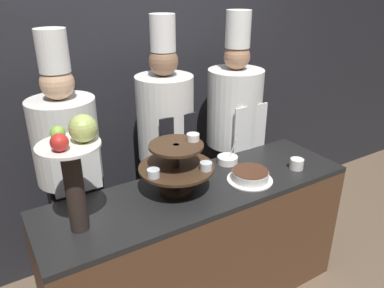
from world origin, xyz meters
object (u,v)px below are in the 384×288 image
object	(u,v)px
fruit_pedestal	(74,161)
chef_center_right	(234,128)
cup_white	(297,164)
serving_bowl_far	(228,160)
cake_round	(250,176)
tiered_stand	(177,163)
chef_center_left	(166,142)
chef_left	(70,168)

from	to	relation	value
fruit_pedestal	chef_center_right	size ratio (longest dim) A/B	0.32
cup_white	chef_center_right	size ratio (longest dim) A/B	0.05
chef_center_right	serving_bowl_far	bearing A→B (deg)	-132.60
fruit_pedestal	chef_center_right	distance (m)	1.45
fruit_pedestal	cake_round	xyz separation A→B (m)	(1.03, -0.06, -0.34)
cake_round	chef_center_right	bearing A→B (deg)	62.12
cake_round	chef_center_right	distance (m)	0.65
serving_bowl_far	cake_round	bearing A→B (deg)	-95.49
cake_round	chef_center_right	world-z (taller)	chef_center_right
tiered_stand	cake_round	world-z (taller)	tiered_stand
serving_bowl_far	chef_center_right	world-z (taller)	chef_center_right
cup_white	chef_center_left	size ratio (longest dim) A/B	0.05
cake_round	cup_white	xyz separation A→B (m)	(0.37, -0.04, 0.00)
serving_bowl_far	chef_left	distance (m)	1.03
chef_left	tiered_stand	bearing A→B (deg)	-40.65
tiered_stand	cake_round	distance (m)	0.49
cake_round	chef_left	xyz separation A→B (m)	(-0.96, 0.57, 0.06)
tiered_stand	chef_left	size ratio (longest dim) A/B	0.24
cup_white	chef_left	bearing A→B (deg)	155.33
chef_left	cake_round	bearing A→B (deg)	-30.78
fruit_pedestal	cup_white	world-z (taller)	fruit_pedestal
chef_center_right	fruit_pedestal	bearing A→B (deg)	-159.06
tiered_stand	cake_round	xyz separation A→B (m)	(0.45, -0.13, -0.15)
cake_round	chef_center_right	size ratio (longest dim) A/B	0.15
tiered_stand	chef_left	distance (m)	0.68
serving_bowl_far	chef_center_right	distance (m)	0.41
fruit_pedestal	chef_center_right	bearing A→B (deg)	20.94
tiered_stand	cup_white	distance (m)	0.84
fruit_pedestal	chef_left	world-z (taller)	chef_left
cake_round	chef_center_left	world-z (taller)	chef_center_left
cup_white	serving_bowl_far	distance (m)	0.46
fruit_pedestal	chef_left	xyz separation A→B (m)	(0.08, 0.51, -0.28)
tiered_stand	fruit_pedestal	distance (m)	0.62
fruit_pedestal	chef_center_left	size ratio (longest dim) A/B	0.32
tiered_stand	chef_left	bearing A→B (deg)	139.35
cake_round	cup_white	size ratio (longest dim) A/B	3.19
cup_white	chef_center_left	xyz separation A→B (m)	(-0.65, 0.61, 0.08)
tiered_stand	chef_center_right	bearing A→B (deg)	30.37
fruit_pedestal	chef_center_right	xyz separation A→B (m)	(1.33, 0.51, -0.27)
fruit_pedestal	serving_bowl_far	distance (m)	1.14
cup_white	chef_left	size ratio (longest dim) A/B	0.05
chef_center_left	chef_center_right	size ratio (longest dim) A/B	1.00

